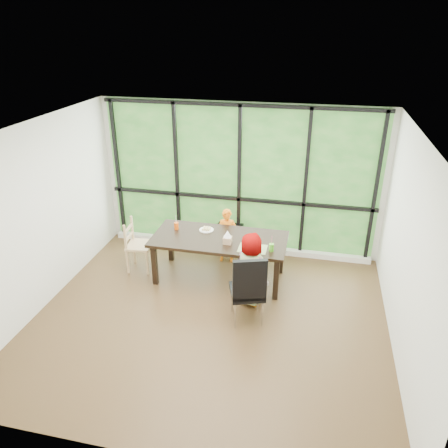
% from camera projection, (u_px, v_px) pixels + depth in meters
% --- Properties ---
extents(ground, '(5.00, 5.00, 0.00)m').
position_uv_depth(ground, '(209.00, 318.00, 6.25)').
color(ground, black).
rests_on(ground, ground).
extents(back_wall, '(5.00, 0.00, 5.00)m').
position_uv_depth(back_wall, '(240.00, 179.00, 7.66)').
color(back_wall, silver).
rests_on(back_wall, ground).
extents(foliage_backdrop, '(4.80, 0.02, 2.65)m').
position_uv_depth(foliage_backdrop, '(240.00, 180.00, 7.64)').
color(foliage_backdrop, '#1F4E1C').
rests_on(foliage_backdrop, back_wall).
extents(window_mullions, '(4.80, 0.06, 2.65)m').
position_uv_depth(window_mullions, '(239.00, 180.00, 7.61)').
color(window_mullions, black).
rests_on(window_mullions, back_wall).
extents(window_sill, '(4.80, 0.12, 0.10)m').
position_uv_depth(window_sill, '(238.00, 247.00, 8.13)').
color(window_sill, silver).
rests_on(window_sill, ground).
extents(dining_table, '(2.22, 1.16, 0.75)m').
position_uv_depth(dining_table, '(219.00, 258.00, 7.08)').
color(dining_table, black).
rests_on(dining_table, ground).
extents(chair_window_leather, '(0.49, 0.49, 1.08)m').
position_uv_depth(chair_window_leather, '(230.00, 223.00, 7.90)').
color(chair_window_leather, black).
rests_on(chair_window_leather, ground).
extents(chair_interior_leather, '(0.58, 0.58, 1.08)m').
position_uv_depth(chair_interior_leather, '(247.00, 287.00, 6.02)').
color(chair_interior_leather, black).
rests_on(chair_interior_leather, ground).
extents(chair_end_beech, '(0.44, 0.45, 0.90)m').
position_uv_depth(chair_end_beech, '(140.00, 245.00, 7.33)').
color(chair_end_beech, tan).
rests_on(chair_end_beech, ground).
extents(child_toddler, '(0.37, 0.26, 0.98)m').
position_uv_depth(child_toddler, '(227.00, 236.00, 7.56)').
color(child_toddler, orange).
rests_on(child_toddler, ground).
extents(child_older, '(0.66, 0.57, 1.15)m').
position_uv_depth(child_older, '(253.00, 269.00, 6.38)').
color(child_older, gray).
rests_on(child_older, ground).
extents(placemat, '(0.43, 0.31, 0.01)m').
position_uv_depth(placemat, '(253.00, 248.00, 6.59)').
color(placemat, tan).
rests_on(placemat, dining_table).
extents(plate_far, '(0.24, 0.24, 0.01)m').
position_uv_depth(plate_far, '(206.00, 230.00, 7.17)').
color(plate_far, white).
rests_on(plate_far, dining_table).
extents(plate_near, '(0.22, 0.22, 0.01)m').
position_uv_depth(plate_near, '(251.00, 247.00, 6.62)').
color(plate_near, white).
rests_on(plate_near, dining_table).
extents(orange_cup, '(0.07, 0.07, 0.12)m').
position_uv_depth(orange_cup, '(176.00, 226.00, 7.19)').
color(orange_cup, '#DE4F0C').
rests_on(orange_cup, dining_table).
extents(green_cup, '(0.08, 0.08, 0.12)m').
position_uv_depth(green_cup, '(271.00, 247.00, 6.50)').
color(green_cup, '#4BAF22').
rests_on(green_cup, dining_table).
extents(tissue_box, '(0.13, 0.13, 0.11)m').
position_uv_depth(tissue_box, '(227.00, 240.00, 6.73)').
color(tissue_box, tan).
rests_on(tissue_box, dining_table).
extents(crepe_rolls_far, '(0.15, 0.12, 0.04)m').
position_uv_depth(crepe_rolls_far, '(206.00, 228.00, 7.15)').
color(crepe_rolls_far, tan).
rests_on(crepe_rolls_far, plate_far).
extents(crepe_rolls_near, '(0.15, 0.12, 0.04)m').
position_uv_depth(crepe_rolls_near, '(251.00, 246.00, 6.61)').
color(crepe_rolls_near, tan).
rests_on(crepe_rolls_near, plate_near).
extents(straw_white, '(0.01, 0.04, 0.20)m').
position_uv_depth(straw_white, '(176.00, 220.00, 7.14)').
color(straw_white, white).
rests_on(straw_white, orange_cup).
extents(straw_pink, '(0.01, 0.04, 0.20)m').
position_uv_depth(straw_pink, '(272.00, 242.00, 6.46)').
color(straw_pink, pink).
rests_on(straw_pink, green_cup).
extents(tissue, '(0.12, 0.12, 0.11)m').
position_uv_depth(tissue, '(228.00, 234.00, 6.68)').
color(tissue, white).
rests_on(tissue, tissue_box).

